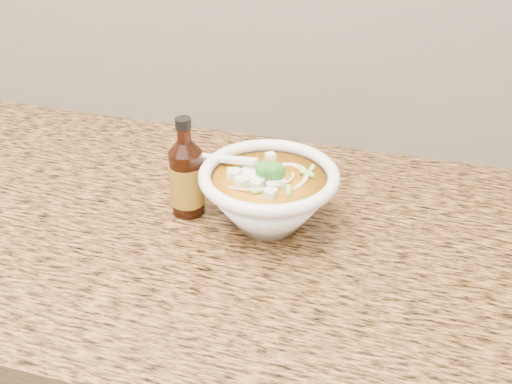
# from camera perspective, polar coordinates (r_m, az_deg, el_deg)

# --- Properties ---
(counter_slab) EXTENTS (4.00, 0.68, 0.04)m
(counter_slab) POSITION_cam_1_polar(r_m,az_deg,el_deg) (1.10, -15.83, -1.55)
(counter_slab) COLOR #986237
(counter_slab) RESTS_ON cabinet
(soup_bowl) EXTENTS (0.24, 0.21, 0.12)m
(soup_bowl) POSITION_cam_1_polar(r_m,az_deg,el_deg) (0.96, 1.14, -0.41)
(soup_bowl) COLOR white
(soup_bowl) RESTS_ON counter_slab
(hot_sauce_bottle) EXTENTS (0.07, 0.07, 0.16)m
(hot_sauce_bottle) POSITION_cam_1_polar(r_m,az_deg,el_deg) (0.99, -6.18, 1.24)
(hot_sauce_bottle) COLOR #331107
(hot_sauce_bottle) RESTS_ON counter_slab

